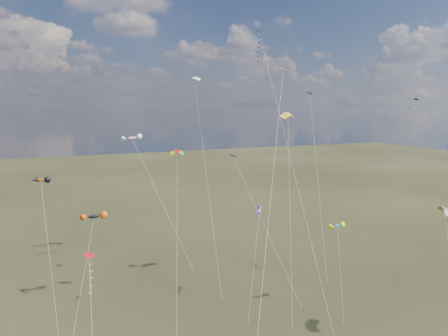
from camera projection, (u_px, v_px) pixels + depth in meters
name	position (u px, v px, depth m)	size (l,w,h in m)	color
diamond_black_high	(310.00, 115.00, 78.81)	(9.79, 20.37, 30.45)	black
diamond_navy_tall	(264.00, 66.00, 56.23)	(2.11, 23.75, 38.70)	#0E1C44
diamond_black_mid	(248.00, 189.00, 61.36)	(4.84, 15.19, 20.18)	black
diamond_red_low	(90.00, 280.00, 39.57)	(1.44, 9.47, 13.43)	#A11516
diamond_navy_right	(420.00, 128.00, 65.50)	(7.78, 16.89, 29.00)	#0C0C48
diamond_orange_center	(273.00, 179.00, 40.38)	(15.94, 21.86, 32.35)	#C26A00
parafoil_yellow	(288.00, 115.00, 61.48)	(9.05, 15.52, 27.22)	gold
parafoil_blue_white	(195.00, 80.00, 70.23)	(3.62, 19.66, 33.19)	blue
parafoil_striped	(446.00, 209.00, 45.75)	(5.77, 9.69, 16.92)	#FFAF07
parafoil_tricolor	(177.00, 153.00, 56.11)	(6.83, 19.06, 21.97)	#F9FA11
novelty_black_orange	(94.00, 217.00, 57.07)	(5.51, 10.58, 12.77)	black
novelty_orange_black	(41.00, 180.00, 57.07)	(2.74, 15.55, 17.84)	#C25B0C
novelty_white_purple	(259.00, 211.00, 55.94)	(5.52, 7.22, 13.75)	silver
novelty_redwhite_stripe	(132.00, 138.00, 72.91)	(9.16, 13.89, 22.64)	red
novelty_blue_yellow	(337.00, 226.00, 55.11)	(3.72, 6.09, 11.88)	blue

